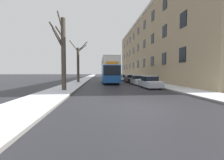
% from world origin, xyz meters
% --- Properties ---
extents(ground_plane, '(320.00, 320.00, 0.00)m').
position_xyz_m(ground_plane, '(0.00, 0.00, 0.00)').
color(ground_plane, '#28282D').
extents(sidewalk_left, '(2.99, 130.00, 0.16)m').
position_xyz_m(sidewalk_left, '(-6.18, 53.00, 0.08)').
color(sidewalk_left, slate).
rests_on(sidewalk_left, ground).
extents(sidewalk_right, '(2.99, 130.00, 0.16)m').
position_xyz_m(sidewalk_right, '(6.18, 53.00, 0.08)').
color(sidewalk_right, slate).
rests_on(sidewalk_right, ground).
extents(terrace_facade_right, '(9.10, 52.08, 15.69)m').
position_xyz_m(terrace_facade_right, '(12.17, 30.00, 7.85)').
color(terrace_facade_right, tan).
rests_on(terrace_facade_right, ground).
extents(bare_tree_left_0, '(1.51, 2.73, 8.19)m').
position_xyz_m(bare_tree_left_0, '(-5.86, 7.15, 3.95)').
color(bare_tree_left_0, '#423A30').
rests_on(bare_tree_left_0, ground).
extents(bare_tree_left_1, '(3.44, 1.72, 7.75)m').
position_xyz_m(bare_tree_left_1, '(-6.01, 19.24, 3.51)').
color(bare_tree_left_1, '#423A30').
rests_on(bare_tree_left_1, ground).
extents(double_decker_bus, '(2.61, 10.53, 4.34)m').
position_xyz_m(double_decker_bus, '(-0.52, 18.64, 2.46)').
color(double_decker_bus, '#194C99').
rests_on(double_decker_bus, ground).
extents(parked_car_0, '(1.69, 4.15, 1.43)m').
position_xyz_m(parked_car_0, '(3.62, 9.57, 0.66)').
color(parked_car_0, '#9EA3AD').
rests_on(parked_car_0, ground).
extents(parked_car_1, '(1.80, 3.93, 1.46)m').
position_xyz_m(parked_car_1, '(3.62, 14.42, 0.67)').
color(parked_car_1, silver).
rests_on(parked_car_1, ground).
extents(parked_car_2, '(1.82, 4.45, 1.44)m').
position_xyz_m(parked_car_2, '(3.62, 20.24, 0.66)').
color(parked_car_2, black).
rests_on(parked_car_2, ground).
extents(parked_car_3, '(1.73, 4.34, 1.32)m').
position_xyz_m(parked_car_3, '(3.62, 25.85, 0.61)').
color(parked_car_3, silver).
rests_on(parked_car_3, ground).
extents(parked_car_4, '(1.69, 4.02, 1.44)m').
position_xyz_m(parked_car_4, '(3.62, 32.12, 0.67)').
color(parked_car_4, maroon).
rests_on(parked_car_4, ground).
extents(pedestrian_left_sidewalk, '(0.35, 0.35, 1.60)m').
position_xyz_m(pedestrian_left_sidewalk, '(-6.14, 19.68, 0.88)').
color(pedestrian_left_sidewalk, '#4C4742').
rests_on(pedestrian_left_sidewalk, ground).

